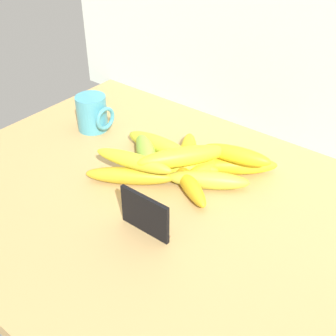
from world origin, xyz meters
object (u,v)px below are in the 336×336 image
object	(u,v)px
chalkboard_sign	(145,215)
banana_2	(208,180)
banana_4	(130,176)
banana_10	(183,156)
banana_6	(146,153)
banana_11	(133,161)
banana_1	(182,168)
banana_0	(207,168)
banana_5	(236,165)
banana_3	(189,183)
coffee_mug	(93,113)
banana_7	(188,154)
banana_9	(237,155)
banana_8	(159,145)

from	to	relation	value
chalkboard_sign	banana_2	world-z (taller)	chalkboard_sign
banana_4	banana_10	xyz separation A→B (cm)	(8.41, 7.84, 4.39)
banana_6	banana_11	world-z (taller)	banana_11
banana_1	banana_11	distance (cm)	11.18
banana_0	banana_5	xyz separation A→B (cm)	(4.56, 4.78, 0.09)
chalkboard_sign	banana_4	bearing A→B (deg)	143.32
banana_3	banana_5	bearing A→B (deg)	68.03
banana_2	banana_6	distance (cm)	17.05
banana_4	banana_5	bearing A→B (deg)	47.26
banana_1	banana_3	world-z (taller)	banana_1
banana_10	banana_11	distance (cm)	10.65
coffee_mug	banana_3	xyz separation A→B (cm)	(34.85, -5.68, -2.80)
banana_7	banana_11	xyz separation A→B (cm)	(-4.58, -13.57, 3.53)
banana_1	banana_3	xyz separation A→B (cm)	(4.36, -3.19, -0.31)
banana_2	banana_3	world-z (taller)	banana_2
banana_1	banana_9	distance (cm)	12.44
banana_10	banana_9	bearing A→B (deg)	44.08
coffee_mug	banana_8	xyz separation A→B (cm)	(20.65, 1.61, -2.43)
banana_7	banana_10	distance (cm)	8.61
banana_4	banana_9	size ratio (longest dim) A/B	1.29
coffee_mug	banana_7	distance (cm)	28.61
banana_4	banana_9	bearing A→B (deg)	43.54
banana_3	banana_7	distance (cm)	10.72
banana_9	banana_11	xyz separation A→B (cm)	(-16.39, -15.05, -0.45)
banana_7	banana_9	size ratio (longest dim) A/B	1.18
banana_3	banana_9	xyz separation A→B (cm)	(5.30, 10.00, 4.19)
banana_5	banana_7	bearing A→B (deg)	-165.09
chalkboard_sign	banana_2	bearing A→B (deg)	85.15
banana_0	banana_10	bearing A→B (deg)	-123.09
banana_3	banana_11	world-z (taller)	banana_11
chalkboard_sign	banana_8	distance (cm)	27.36
chalkboard_sign	banana_10	xyz separation A→B (cm)	(-4.18, 17.22, 2.44)
banana_1	banana_7	world-z (taller)	banana_1
banana_1	banana_2	world-z (taller)	banana_1
banana_0	banana_6	distance (cm)	14.94
banana_9	banana_4	bearing A→B (deg)	-136.46
banana_2	banana_9	xyz separation A→B (cm)	(2.61, 6.82, 3.98)
banana_7	banana_9	bearing A→B (deg)	7.12
banana_0	banana_6	xyz separation A→B (cm)	(-14.43, -3.88, 0.18)
coffee_mug	banana_2	xyz separation A→B (cm)	(37.54, -2.50, -2.59)
coffee_mug	banana_6	distance (cm)	20.84
banana_6	banana_0	bearing A→B (deg)	15.04
banana_4	banana_9	distance (cm)	23.49
banana_6	banana_9	bearing A→B (deg)	20.03
banana_8	banana_9	bearing A→B (deg)	7.91
banana_4	coffee_mug	bearing A→B (deg)	153.58
banana_4	banana_8	bearing A→B (deg)	101.66
banana_5	banana_7	size ratio (longest dim) A/B	1.03
banana_6	banana_9	distance (cm)	21.27
banana_1	banana_11	world-z (taller)	banana_11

